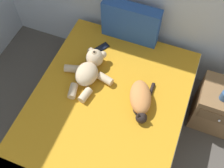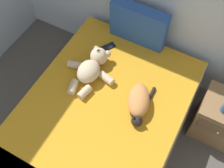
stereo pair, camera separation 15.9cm
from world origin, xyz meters
name	(u,v)px [view 2 (the right image)]	position (x,y,z in m)	size (l,w,h in m)	color
bed	(101,124)	(1.64, 3.30, 0.28)	(1.42, 2.00, 0.56)	olive
patterned_cushion	(139,25)	(1.57, 4.22, 0.77)	(0.58, 0.13, 0.42)	#264C99
cat	(139,102)	(1.92, 3.51, 0.63)	(0.30, 0.44, 0.15)	#D18447
teddy_bear	(92,67)	(1.37, 3.63, 0.64)	(0.50, 0.56, 0.18)	beige
cell_phone	(108,47)	(1.35, 3.98, 0.57)	(0.14, 0.16, 0.01)	black
nightstand	(221,119)	(2.66, 3.92, 0.26)	(0.47, 0.44, 0.53)	olive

